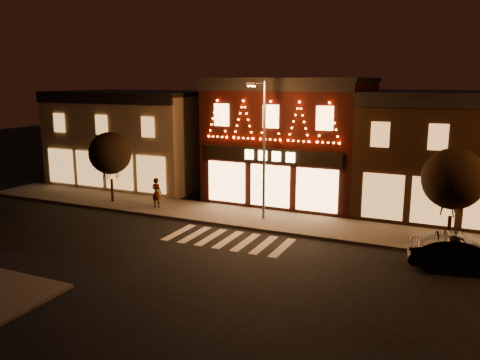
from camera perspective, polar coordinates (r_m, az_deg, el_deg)
The scene contains 10 objects.
ground at distance 22.45m, azimuth -5.92°, elevation -9.86°, with size 120.00×120.00×0.00m, color black.
sidewalk_far at distance 28.54m, azimuth 5.80°, elevation -4.98°, with size 44.00×4.00×0.15m, color #47423D.
building_left at distance 40.04m, azimuth -11.96°, elevation 4.86°, with size 12.20×8.28×7.30m.
building_pulp at distance 33.91m, azimuth 6.02°, elevation 4.72°, with size 10.20×8.34×8.30m.
building_right_a at distance 32.25m, azimuth 22.23°, elevation 2.85°, with size 9.20×8.28×7.50m.
streetlamp_mid at distance 27.99m, azimuth 2.61°, elevation 4.67°, with size 0.52×1.82×7.95m.
tree_left at distance 33.50m, azimuth -14.85°, elevation 3.03°, with size 2.79×2.79×4.67m.
tree_right at distance 25.29m, azimuth 23.56°, elevation 0.12°, with size 2.93×2.93×4.90m.
dark_sedan at distance 23.64m, azimuth 24.58°, elevation -7.80°, with size 1.62×4.64×1.53m, color black.
pedestrian at distance 31.72m, azimuth -9.66°, elevation -1.45°, with size 0.70×0.46×1.93m, color gray.
Camera 1 is at (10.73, -17.93, 8.19)m, focal length 36.72 mm.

